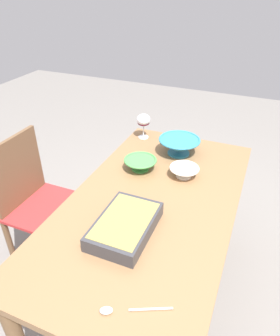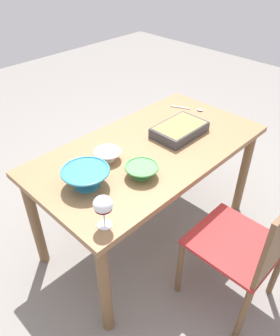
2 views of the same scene
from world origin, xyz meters
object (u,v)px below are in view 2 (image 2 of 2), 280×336
small_bowl (142,170)px  wine_glass (103,206)px  dining_table (149,160)px  mixing_bowl (108,154)px  casserole_dish (179,129)px  serving_spoon (193,109)px  chair (251,246)px  serving_bowl (86,177)px

small_bowl → wine_glass: bearing=19.7°
dining_table → small_bowl: bearing=34.5°
dining_table → mixing_bowl: bearing=-17.6°
casserole_dish → serving_spoon: casserole_dish is taller
wine_glass → casserole_dish: wine_glass is taller
mixing_bowl → small_bowl: bearing=95.9°
chair → casserole_dish: size_ratio=2.60×
mixing_bowl → wine_glass: bearing=47.3°
small_bowl → serving_bowl: bearing=-29.9°
chair → casserole_dish: (-0.28, -0.73, 0.29)m
wine_glass → chair: bearing=141.7°
wine_glass → small_bowl: 0.41m
mixing_bowl → serving_bowl: 0.25m
serving_bowl → serving_spoon: bearing=-173.2°
casserole_dish → mixing_bowl: (0.51, -0.11, -0.00)m
dining_table → serving_bowl: (0.49, 0.02, 0.16)m
chair → casserole_dish: bearing=-110.7°
dining_table → chair: chair is taller
dining_table → serving_bowl: serving_bowl is taller
small_bowl → serving_spoon: size_ratio=0.81×
chair → small_bowl: size_ratio=4.85×
small_bowl → serving_spoon: (-0.83, -0.28, -0.03)m
mixing_bowl → serving_bowl: serving_bowl is taller
serving_bowl → casserole_dish: bearing=178.8°
chair → mixing_bowl: 0.92m
casserole_dish → serving_bowl: (0.74, -0.02, 0.02)m
serving_bowl → serving_spoon: (-1.08, -0.13, -0.05)m
wine_glass → serving_spoon: size_ratio=0.74×
mixing_bowl → dining_table: bearing=162.4°
small_bowl → casserole_dish: bearing=-164.7°
wine_glass → serving_bowl: bearing=-113.0°
wine_glass → casserole_dish: (-0.86, -0.27, -0.08)m
dining_table → serving_spoon: (-0.59, -0.11, 0.11)m
dining_table → chair: size_ratio=1.65×
wine_glass → serving_bowl: 0.31m
dining_table → chair: (0.03, 0.76, -0.16)m
casserole_dish → serving_bowl: serving_bowl is taller
wine_glass → small_bowl: bearing=-160.3°
dining_table → mixing_bowl: mixing_bowl is taller
chair → wine_glass: size_ratio=5.33×
small_bowl → chair: bearing=109.2°
casserole_dish → chair: bearing=69.3°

